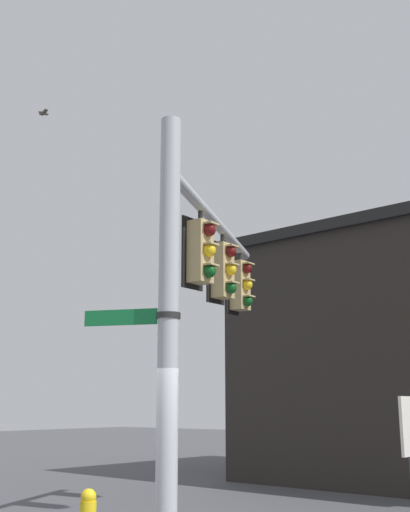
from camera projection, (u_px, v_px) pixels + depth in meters
signal_pole at (168, 327)px, 8.93m from camera, size 0.29×0.29×6.13m
mast_arm at (216, 223)px, 12.04m from camera, size 5.18×2.30×0.19m
traffic_light_nearest_pole at (201, 251)px, 10.81m from camera, size 0.54×0.49×1.31m
traffic_light_mid_inner at (223, 270)px, 12.33m from camera, size 0.54×0.49×1.31m
traffic_light_mid_outer at (241, 285)px, 13.85m from camera, size 0.54×0.49×1.31m
street_name_sign at (146, 317)px, 9.04m from camera, size 0.66×1.33×0.22m
bird_flying at (44, 113)px, 10.97m from camera, size 0.19×0.25×0.06m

